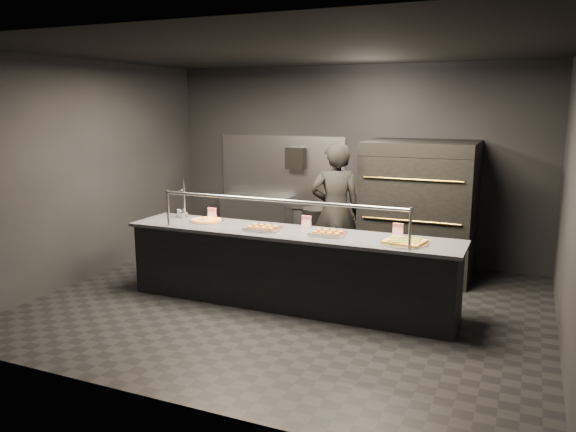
% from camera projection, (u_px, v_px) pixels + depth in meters
% --- Properties ---
extents(room, '(6.04, 6.00, 3.00)m').
position_uv_depth(room, '(288.00, 183.00, 6.63)').
color(room, black).
rests_on(room, ground).
extents(service_counter, '(4.10, 0.78, 1.37)m').
position_uv_depth(service_counter, '(288.00, 268.00, 6.78)').
color(service_counter, black).
rests_on(service_counter, ground).
extents(pizza_oven, '(1.50, 1.23, 1.91)m').
position_uv_depth(pizza_oven, '(420.00, 208.00, 7.92)').
color(pizza_oven, black).
rests_on(pizza_oven, ground).
extents(prep_shelf, '(1.20, 0.35, 0.90)m').
position_uv_depth(prep_shelf, '(256.00, 222.00, 9.49)').
color(prep_shelf, '#99999E').
rests_on(prep_shelf, ground).
extents(towel_dispenser, '(0.30, 0.20, 0.35)m').
position_uv_depth(towel_dispenser, '(296.00, 158.00, 9.07)').
color(towel_dispenser, black).
rests_on(towel_dispenser, room).
extents(fire_extinguisher, '(0.14, 0.14, 0.51)m').
position_uv_depth(fire_extinguisher, '(328.00, 190.00, 8.96)').
color(fire_extinguisher, '#B2B2B7').
rests_on(fire_extinguisher, room).
extents(beer_tap, '(0.14, 0.20, 0.54)m').
position_uv_depth(beer_tap, '(184.00, 206.00, 7.46)').
color(beer_tap, silver).
rests_on(beer_tap, service_counter).
extents(round_pizza, '(0.45, 0.45, 0.03)m').
position_uv_depth(round_pizza, '(206.00, 220.00, 7.24)').
color(round_pizza, silver).
rests_on(round_pizza, service_counter).
extents(slider_tray_a, '(0.46, 0.38, 0.06)m').
position_uv_depth(slider_tray_a, '(263.00, 228.00, 6.74)').
color(slider_tray_a, silver).
rests_on(slider_tray_a, service_counter).
extents(slider_tray_b, '(0.44, 0.35, 0.06)m').
position_uv_depth(slider_tray_b, '(328.00, 233.00, 6.48)').
color(slider_tray_b, silver).
rests_on(slider_tray_b, service_counter).
extents(square_pizza, '(0.52, 0.52, 0.05)m').
position_uv_depth(square_pizza, '(405.00, 242.00, 6.10)').
color(square_pizza, silver).
rests_on(square_pizza, service_counter).
extents(condiment_jar, '(0.15, 0.06, 0.10)m').
position_uv_depth(condiment_jar, '(181.00, 214.00, 7.53)').
color(condiment_jar, silver).
rests_on(condiment_jar, service_counter).
extents(tent_cards, '(2.59, 0.04, 0.15)m').
position_uv_depth(tent_cards, '(301.00, 221.00, 6.91)').
color(tent_cards, white).
rests_on(tent_cards, service_counter).
extents(trash_bin, '(0.49, 0.49, 0.81)m').
position_uv_depth(trash_bin, '(318.00, 234.00, 8.81)').
color(trash_bin, black).
rests_on(trash_bin, ground).
extents(worker, '(0.81, 0.67, 1.91)m').
position_uv_depth(worker, '(335.00, 211.00, 7.73)').
color(worker, black).
rests_on(worker, ground).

